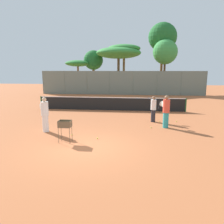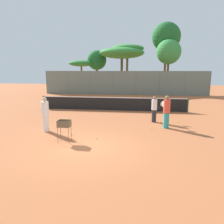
# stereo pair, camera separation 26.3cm
# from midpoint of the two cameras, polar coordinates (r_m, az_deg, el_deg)

# --- Properties ---
(ground_plane) EXTENTS (80.00, 80.00, 0.00)m
(ground_plane) POSITION_cam_midpoint_polar(r_m,az_deg,el_deg) (9.47, -6.35, -9.11)
(ground_plane) COLOR #B26038
(tennis_net) EXTENTS (11.88, 0.10, 1.07)m
(tennis_net) POSITION_cam_midpoint_polar(r_m,az_deg,el_deg) (17.67, 0.55, 2.25)
(tennis_net) COLOR #26592D
(tennis_net) RESTS_ON ground_plane
(back_fence) EXTENTS (21.47, 0.08, 3.08)m
(back_fence) POSITION_cam_midpoint_polar(r_m,az_deg,el_deg) (28.76, 3.48, 7.58)
(back_fence) COLOR slate
(back_fence) RESTS_ON ground_plane
(tree_0) EXTENTS (4.76, 4.76, 6.85)m
(tree_0) POSITION_cam_midpoint_polar(r_m,az_deg,el_deg) (33.02, 4.28, 16.06)
(tree_0) COLOR brown
(tree_0) RESTS_ON ground_plane
(tree_1) EXTENTS (4.05, 4.05, 9.86)m
(tree_1) POSITION_cam_midpoint_polar(r_m,az_deg,el_deg) (33.69, 14.21, 18.40)
(tree_1) COLOR brown
(tree_1) RESTS_ON ground_plane
(tree_2) EXTENTS (3.85, 3.85, 4.69)m
(tree_2) POSITION_cam_midpoint_polar(r_m,az_deg,el_deg) (34.81, -7.80, 12.41)
(tree_2) COLOR brown
(tree_2) RESTS_ON ground_plane
(tree_3) EXTENTS (3.00, 3.00, 6.21)m
(tree_3) POSITION_cam_midpoint_polar(r_m,az_deg,el_deg) (35.04, -3.76, 13.28)
(tree_3) COLOR brown
(tree_3) RESTS_ON ground_plane
(tree_4) EXTENTS (3.34, 3.34, 7.30)m
(tree_4) POSITION_cam_midpoint_polar(r_m,az_deg,el_deg) (31.64, 14.83, 14.90)
(tree_4) COLOR brown
(tree_4) RESTS_ON ground_plane
(tree_5) EXTENTS (6.45, 6.45, 6.43)m
(tree_5) POSITION_cam_midpoint_polar(r_m,az_deg,el_deg) (32.59, 2.83, 15.11)
(tree_5) COLOR brown
(tree_5) RESTS_ON ground_plane
(player_white_outfit) EXTENTS (0.74, 0.73, 1.84)m
(player_white_outfit) POSITION_cam_midpoint_polar(r_m,az_deg,el_deg) (12.02, -16.44, -0.48)
(player_white_outfit) COLOR white
(player_white_outfit) RESTS_ON ground_plane
(player_red_cap) EXTENTS (0.42, 0.92, 1.85)m
(player_red_cap) POSITION_cam_midpoint_polar(r_m,az_deg,el_deg) (12.60, 14.64, 0.13)
(player_red_cap) COLOR teal
(player_red_cap) RESTS_ON ground_plane
(player_yellow_shirt) EXTENTS (0.88, 0.34, 1.63)m
(player_yellow_shirt) POSITION_cam_midpoint_polar(r_m,az_deg,el_deg) (13.89, 11.55, 0.80)
(player_yellow_shirt) COLOR #26262D
(player_yellow_shirt) RESTS_ON ground_plane
(ball_cart) EXTENTS (0.56, 0.41, 1.00)m
(ball_cart) POSITION_cam_midpoint_polar(r_m,az_deg,el_deg) (10.09, -11.72, -3.45)
(ball_cart) COLOR brown
(ball_cart) RESTS_ON ground_plane
(tennis_ball_0) EXTENTS (0.07, 0.07, 0.07)m
(tennis_ball_0) POSITION_cam_midpoint_polar(r_m,az_deg,el_deg) (13.74, -16.48, -2.99)
(tennis_ball_0) COLOR #D1E54C
(tennis_ball_0) RESTS_ON ground_plane
(tennis_ball_1) EXTENTS (0.07, 0.07, 0.07)m
(tennis_ball_1) POSITION_cam_midpoint_polar(r_m,az_deg,el_deg) (17.00, 13.70, -0.21)
(tennis_ball_1) COLOR #D1E54C
(tennis_ball_1) RESTS_ON ground_plane
(tennis_ball_2) EXTENTS (0.07, 0.07, 0.07)m
(tennis_ball_2) POSITION_cam_midpoint_polar(r_m,az_deg,el_deg) (10.51, -3.31, -6.83)
(tennis_ball_2) COLOR #D1E54C
(tennis_ball_2) RESTS_ON ground_plane
(tennis_ball_3) EXTENTS (0.07, 0.07, 0.07)m
(tennis_ball_3) POSITION_cam_midpoint_polar(r_m,az_deg,el_deg) (14.03, 13.05, -2.53)
(tennis_ball_3) COLOR #D1E54C
(tennis_ball_3) RESTS_ON ground_plane
(tennis_ball_4) EXTENTS (0.07, 0.07, 0.07)m
(tennis_ball_4) POSITION_cam_midpoint_polar(r_m,az_deg,el_deg) (11.24, -9.85, -5.78)
(tennis_ball_4) COLOR #D1E54C
(tennis_ball_4) RESTS_ON ground_plane
(tennis_ball_5) EXTENTS (0.07, 0.07, 0.07)m
(tennis_ball_5) POSITION_cam_midpoint_polar(r_m,az_deg,el_deg) (14.34, 17.23, -2.45)
(tennis_ball_5) COLOR #D1E54C
(tennis_ball_5) RESTS_ON ground_plane
(tennis_ball_6) EXTENTS (0.07, 0.07, 0.07)m
(tennis_ball_6) POSITION_cam_midpoint_polar(r_m,az_deg,el_deg) (12.53, 10.82, -4.06)
(tennis_ball_6) COLOR #D1E54C
(tennis_ball_6) RESTS_ON ground_plane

